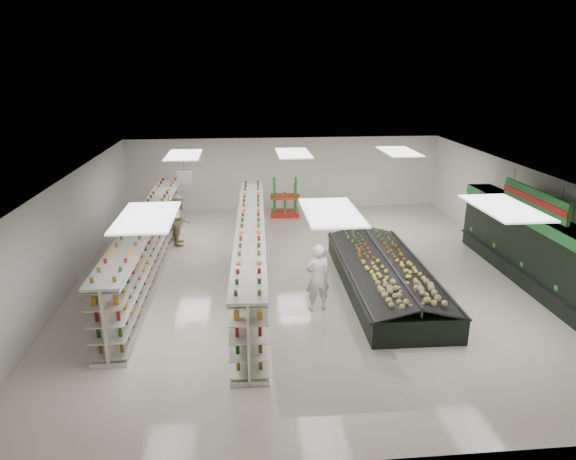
{
  "coord_description": "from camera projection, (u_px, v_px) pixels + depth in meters",
  "views": [
    {
      "loc": [
        -1.98,
        -14.76,
        6.25
      ],
      "look_at": [
        -0.49,
        1.0,
        1.16
      ],
      "focal_mm": 32.0,
      "sensor_mm": 36.0,
      "label": 1
    }
  ],
  "objects": [
    {
      "name": "soda_endcap",
      "position": [
        285.0,
        198.0,
        22.11
      ],
      "size": [
        1.32,
        0.94,
        1.61
      ],
      "rotation": [
        0.0,
        0.0,
        -0.07
      ],
      "color": "red",
      "rests_on": "floor"
    },
    {
      "name": "produce_island",
      "position": [
        385.0,
        274.0,
        14.92
      ],
      "size": [
        2.53,
        6.68,
        0.99
      ],
      "rotation": [
        0.0,
        0.0,
        -0.02
      ],
      "color": "black",
      "rests_on": "floor"
    },
    {
      "name": "wall_back",
      "position": [
        284.0,
        173.0,
        23.18
      ],
      "size": [
        14.0,
        0.02,
        3.2
      ],
      "primitive_type": "cube",
      "color": "white",
      "rests_on": "floor"
    },
    {
      "name": "aisle_sign_far",
      "position": [
        185.0,
        177.0,
        16.8
      ],
      "size": [
        0.52,
        0.06,
        0.75
      ],
      "color": "white",
      "rests_on": "ceiling"
    },
    {
      "name": "ceiling",
      "position": [
        308.0,
        174.0,
        15.1
      ],
      "size": [
        14.0,
        16.0,
        0.02
      ],
      "primitive_type": "cube",
      "color": "white",
      "rests_on": "wall_back"
    },
    {
      "name": "produce_wall_case",
      "position": [
        537.0,
        247.0,
        14.87
      ],
      "size": [
        0.93,
        8.0,
        2.2
      ],
      "color": "black",
      "rests_on": "floor"
    },
    {
      "name": "shopper_background",
      "position": [
        180.0,
        220.0,
        18.6
      ],
      "size": [
        0.59,
        0.91,
        1.82
      ],
      "primitive_type": "imported",
      "rotation": [
        0.0,
        0.0,
        1.62
      ],
      "color": "tan",
      "rests_on": "floor"
    },
    {
      "name": "gondola_center",
      "position": [
        251.0,
        254.0,
        15.35
      ],
      "size": [
        1.2,
        10.89,
        1.88
      ],
      "rotation": [
        0.0,
        0.0,
        -0.04
      ],
      "color": "silver",
      "rests_on": "floor"
    },
    {
      "name": "shopper_main",
      "position": [
        318.0,
        278.0,
        13.5
      ],
      "size": [
        0.75,
        0.57,
        1.85
      ],
      "primitive_type": "imported",
      "rotation": [
        0.0,
        0.0,
        3.35
      ],
      "color": "white",
      "rests_on": "floor"
    },
    {
      "name": "floor",
      "position": [
        306.0,
        274.0,
        16.09
      ],
      "size": [
        16.0,
        16.0,
        0.0
      ],
      "primitive_type": "plane",
      "color": "beige",
      "rests_on": "ground"
    },
    {
      "name": "aisle_sign_near",
      "position": [
        169.0,
        210.0,
        13.01
      ],
      "size": [
        0.52,
        0.06,
        0.75
      ],
      "color": "white",
      "rests_on": "ceiling"
    },
    {
      "name": "wall_right",
      "position": [
        526.0,
        220.0,
        16.22
      ],
      "size": [
        0.02,
        16.0,
        3.2
      ],
      "primitive_type": "cube",
      "color": "white",
      "rests_on": "floor"
    },
    {
      "name": "hortifruti_banner",
      "position": [
        534.0,
        200.0,
        14.41
      ],
      "size": [
        0.12,
        3.2,
        0.95
      ],
      "color": "#1F7530",
      "rests_on": "ceiling"
    },
    {
      "name": "gondola_left",
      "position": [
        149.0,
        247.0,
        15.96
      ],
      "size": [
        0.95,
        10.81,
        1.87
      ],
      "rotation": [
        0.0,
        0.0,
        -0.01
      ],
      "color": "silver",
      "rests_on": "floor"
    },
    {
      "name": "wall_left",
      "position": [
        69.0,
        232.0,
        14.97
      ],
      "size": [
        0.02,
        16.0,
        3.2
      ],
      "primitive_type": "cube",
      "color": "white",
      "rests_on": "floor"
    },
    {
      "name": "wall_front",
      "position": [
        373.0,
        378.0,
        8.01
      ],
      "size": [
        14.0,
        0.02,
        3.2
      ],
      "primitive_type": "cube",
      "color": "white",
      "rests_on": "floor"
    }
  ]
}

